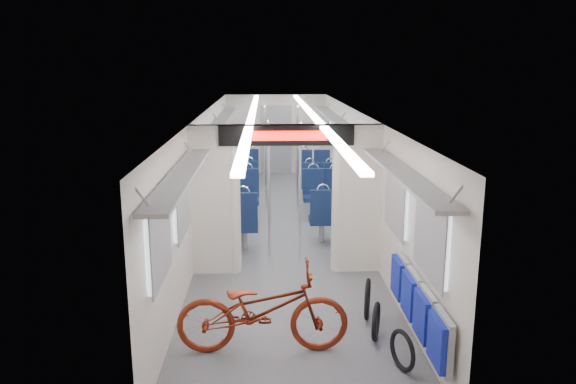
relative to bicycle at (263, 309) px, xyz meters
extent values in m
plane|color=#515456|center=(0.36, 4.51, -0.51)|extent=(12.00, 12.00, 0.00)
cube|color=silver|center=(-1.09, 4.51, 0.64)|extent=(0.02, 12.00, 2.30)
cube|color=silver|center=(1.81, 4.51, 0.64)|extent=(0.02, 12.00, 2.30)
cube|color=silver|center=(0.36, 10.51, 0.64)|extent=(2.90, 0.02, 2.30)
cube|color=silver|center=(0.36, -1.49, 0.64)|extent=(2.90, 0.02, 2.30)
cube|color=silver|center=(0.36, 4.51, 1.79)|extent=(2.90, 12.00, 0.02)
cube|color=white|center=(-0.19, 4.51, 1.76)|extent=(0.12, 11.40, 0.04)
cube|color=white|center=(0.91, 4.51, 1.76)|extent=(0.12, 11.40, 0.04)
cube|color=silver|center=(-0.76, 2.51, 0.49)|extent=(0.65, 0.18, 2.00)
cube|color=silver|center=(1.49, 2.51, 0.49)|extent=(0.65, 0.18, 2.00)
cube|color=silver|center=(0.36, 2.51, 1.64)|extent=(2.90, 0.18, 0.30)
cylinder|color=silver|center=(-0.44, 2.51, 0.49)|extent=(0.20, 0.20, 2.00)
cylinder|color=silver|center=(1.16, 2.51, 0.49)|extent=(0.20, 0.20, 2.00)
cube|color=black|center=(0.36, 2.40, 1.64)|extent=(2.00, 0.03, 0.30)
cube|color=#FF0C07|center=(0.36, 2.37, 1.64)|extent=(1.20, 0.02, 0.14)
cube|color=silver|center=(-1.06, -0.29, 0.89)|extent=(0.04, 1.00, 0.75)
cube|color=silver|center=(1.78, -0.29, 0.89)|extent=(0.04, 1.00, 0.75)
cube|color=silver|center=(-1.06, 1.31, 0.89)|extent=(0.04, 1.00, 0.75)
cube|color=silver|center=(1.78, 1.31, 0.89)|extent=(0.04, 1.00, 0.75)
cube|color=silver|center=(-1.06, 4.01, 0.89)|extent=(0.04, 1.00, 0.75)
cube|color=silver|center=(1.78, 4.01, 0.89)|extent=(0.04, 1.00, 0.75)
cube|color=silver|center=(-1.06, 5.91, 0.89)|extent=(0.04, 1.00, 0.75)
cube|color=silver|center=(1.78, 5.91, 0.89)|extent=(0.04, 1.00, 0.75)
cube|color=silver|center=(-1.06, 7.81, 0.89)|extent=(0.04, 1.00, 0.75)
cube|color=silver|center=(1.78, 7.81, 0.89)|extent=(0.04, 1.00, 0.75)
cube|color=silver|center=(-1.06, 9.61, 0.89)|extent=(0.04, 1.00, 0.75)
cube|color=silver|center=(1.78, 9.61, 0.89)|extent=(0.04, 1.00, 0.75)
cube|color=gray|center=(-0.91, 0.51, 1.44)|extent=(0.30, 3.60, 0.04)
cube|color=gray|center=(1.63, 0.51, 1.44)|extent=(0.30, 3.60, 0.04)
cube|color=gray|center=(-0.91, 6.51, 1.44)|extent=(0.30, 7.60, 0.04)
cube|color=gray|center=(1.63, 6.51, 1.44)|extent=(0.30, 7.60, 0.04)
cube|color=gray|center=(0.36, 10.45, 0.49)|extent=(0.90, 0.05, 2.00)
imported|color=maroon|center=(0.00, 0.00, 0.00)|extent=(1.93, 0.68, 1.01)
cube|color=gray|center=(1.74, -0.95, 0.07)|extent=(0.06, 0.49, 0.56)
cube|color=navy|center=(1.68, -0.95, 0.07)|extent=(0.06, 0.45, 0.47)
cube|color=gray|center=(1.74, -0.40, 0.07)|extent=(0.06, 0.49, 0.56)
cube|color=navy|center=(1.68, -0.40, 0.07)|extent=(0.06, 0.45, 0.47)
cube|color=gray|center=(1.74, 0.15, 0.07)|extent=(0.06, 0.49, 0.56)
cube|color=navy|center=(1.68, 0.15, 0.07)|extent=(0.06, 0.45, 0.47)
cube|color=gray|center=(1.74, 0.70, 0.07)|extent=(0.06, 0.49, 0.56)
cube|color=navy|center=(1.68, 0.70, 0.07)|extent=(0.06, 0.45, 0.47)
torus|color=black|center=(1.48, -0.47, -0.30)|extent=(0.20, 0.45, 0.45)
torus|color=black|center=(1.33, 0.21, -0.30)|extent=(0.20, 0.46, 0.46)
torus|color=black|center=(1.33, 0.77, -0.26)|extent=(0.18, 0.53, 0.53)
cube|color=#0D1A3B|center=(-0.34, 3.61, -0.11)|extent=(0.49, 0.46, 0.10)
cylinder|color=gray|center=(-0.34, 3.61, -0.33)|extent=(0.10, 0.10, 0.35)
cube|color=#0D1A3B|center=(-0.34, 3.42, 0.25)|extent=(0.49, 0.09, 0.60)
torus|color=silver|center=(-0.34, 3.42, 0.55)|extent=(0.25, 0.03, 0.25)
cube|color=#0D1A3B|center=(-0.34, 5.47, -0.11)|extent=(0.49, 0.46, 0.10)
cylinder|color=gray|center=(-0.34, 5.47, -0.33)|extent=(0.10, 0.10, 0.35)
cube|color=#0D1A3B|center=(-0.34, 5.66, 0.25)|extent=(0.49, 0.09, 0.60)
torus|color=silver|center=(-0.34, 5.66, 0.55)|extent=(0.25, 0.03, 0.25)
cube|color=#0D1A3B|center=(-0.81, 3.61, -0.11)|extent=(0.49, 0.46, 0.10)
cylinder|color=gray|center=(-0.81, 3.61, -0.33)|extent=(0.10, 0.10, 0.35)
cube|color=#0D1A3B|center=(-0.81, 3.42, 0.25)|extent=(0.49, 0.09, 0.60)
torus|color=silver|center=(-0.81, 3.42, 0.55)|extent=(0.25, 0.03, 0.25)
cube|color=#0D1A3B|center=(-0.81, 5.47, -0.11)|extent=(0.49, 0.46, 0.10)
cylinder|color=gray|center=(-0.81, 5.47, -0.33)|extent=(0.10, 0.10, 0.35)
cube|color=#0D1A3B|center=(-0.81, 5.66, 0.25)|extent=(0.49, 0.09, 0.60)
torus|color=silver|center=(-0.81, 5.66, 0.55)|extent=(0.25, 0.03, 0.25)
cube|color=#0D1A3B|center=(1.06, 3.97, -0.11)|extent=(0.45, 0.42, 0.10)
cylinder|color=gray|center=(1.06, 3.97, -0.33)|extent=(0.10, 0.10, 0.35)
cube|color=#0D1A3B|center=(1.06, 3.80, 0.22)|extent=(0.45, 0.08, 0.55)
torus|color=silver|center=(1.06, 3.80, 0.50)|extent=(0.23, 0.03, 0.23)
cube|color=#0D1A3B|center=(1.06, 5.68, -0.11)|extent=(0.45, 0.42, 0.10)
cylinder|color=gray|center=(1.06, 5.68, -0.33)|extent=(0.10, 0.10, 0.35)
cube|color=#0D1A3B|center=(1.06, 5.85, 0.22)|extent=(0.45, 0.08, 0.55)
torus|color=silver|center=(1.06, 5.85, 0.50)|extent=(0.23, 0.03, 0.23)
cube|color=#0D1A3B|center=(1.53, 3.97, -0.11)|extent=(0.45, 0.42, 0.10)
cylinder|color=gray|center=(1.53, 3.97, -0.33)|extent=(0.10, 0.10, 0.35)
cube|color=#0D1A3B|center=(1.53, 3.80, 0.22)|extent=(0.45, 0.08, 0.55)
torus|color=silver|center=(1.53, 3.80, 0.50)|extent=(0.23, 0.03, 0.23)
cube|color=#0D1A3B|center=(1.53, 5.68, -0.11)|extent=(0.45, 0.42, 0.10)
cylinder|color=gray|center=(1.53, 5.68, -0.33)|extent=(0.10, 0.10, 0.35)
cube|color=#0D1A3B|center=(1.53, 5.85, 0.22)|extent=(0.45, 0.08, 0.55)
torus|color=silver|center=(1.53, 5.85, 0.50)|extent=(0.23, 0.03, 0.23)
cube|color=#0D1A3B|center=(-0.34, 7.32, -0.11)|extent=(0.41, 0.38, 0.10)
cylinder|color=gray|center=(-0.34, 7.32, -0.33)|extent=(0.10, 0.10, 0.35)
cube|color=#0D1A3B|center=(-0.34, 7.17, 0.19)|extent=(0.41, 0.07, 0.50)
torus|color=silver|center=(-0.34, 7.17, 0.44)|extent=(0.21, 0.03, 0.21)
cube|color=#0D1A3B|center=(-0.34, 8.85, -0.11)|extent=(0.41, 0.38, 0.10)
cylinder|color=gray|center=(-0.34, 8.85, -0.33)|extent=(0.10, 0.10, 0.35)
cube|color=#0D1A3B|center=(-0.34, 9.01, 0.19)|extent=(0.41, 0.07, 0.50)
torus|color=silver|center=(-0.34, 9.01, 0.44)|extent=(0.21, 0.03, 0.21)
cube|color=#0D1A3B|center=(-0.81, 7.32, -0.11)|extent=(0.41, 0.38, 0.10)
cylinder|color=gray|center=(-0.81, 7.32, -0.33)|extent=(0.10, 0.10, 0.35)
cube|color=#0D1A3B|center=(-0.81, 7.17, 0.19)|extent=(0.41, 0.07, 0.50)
torus|color=silver|center=(-0.81, 7.17, 0.44)|extent=(0.21, 0.03, 0.21)
cube|color=#0D1A3B|center=(-0.81, 8.85, -0.11)|extent=(0.41, 0.38, 0.10)
cylinder|color=gray|center=(-0.81, 8.85, -0.33)|extent=(0.10, 0.10, 0.35)
cube|color=#0D1A3B|center=(-0.81, 9.01, 0.19)|extent=(0.41, 0.07, 0.50)
torus|color=silver|center=(-0.81, 9.01, 0.44)|extent=(0.21, 0.03, 0.21)
cube|color=#0D1A3B|center=(1.06, 6.94, -0.11)|extent=(0.42, 0.39, 0.10)
cylinder|color=gray|center=(1.06, 6.94, -0.33)|extent=(0.10, 0.10, 0.35)
cube|color=#0D1A3B|center=(1.06, 6.78, 0.20)|extent=(0.42, 0.08, 0.52)
torus|color=silver|center=(1.06, 6.78, 0.46)|extent=(0.22, 0.03, 0.22)
cube|color=#0D1A3B|center=(1.06, 8.53, -0.11)|extent=(0.42, 0.39, 0.10)
cylinder|color=gray|center=(1.06, 8.53, -0.33)|extent=(0.10, 0.10, 0.35)
cube|color=#0D1A3B|center=(1.06, 8.69, 0.20)|extent=(0.42, 0.08, 0.52)
torus|color=silver|center=(1.06, 8.69, 0.46)|extent=(0.22, 0.03, 0.22)
cube|color=#0D1A3B|center=(1.53, 6.94, -0.11)|extent=(0.42, 0.39, 0.10)
cylinder|color=gray|center=(1.53, 6.94, -0.33)|extent=(0.10, 0.10, 0.35)
cube|color=#0D1A3B|center=(1.53, 6.78, 0.20)|extent=(0.42, 0.08, 0.52)
torus|color=silver|center=(1.53, 6.78, 0.46)|extent=(0.22, 0.03, 0.22)
cube|color=#0D1A3B|center=(1.53, 8.53, -0.11)|extent=(0.42, 0.39, 0.10)
cylinder|color=gray|center=(1.53, 8.53, -0.33)|extent=(0.10, 0.10, 0.35)
cube|color=#0D1A3B|center=(1.53, 8.69, 0.20)|extent=(0.42, 0.08, 0.52)
torus|color=silver|center=(1.53, 8.69, 0.46)|extent=(0.22, 0.03, 0.22)
cylinder|color=silver|center=(0.10, 3.19, 0.64)|extent=(0.05, 0.05, 2.30)
cylinder|color=silver|center=(0.60, 2.91, 0.64)|extent=(0.04, 0.04, 2.30)
cylinder|color=silver|center=(0.05, 6.31, 0.64)|extent=(0.04, 0.04, 2.30)
cylinder|color=silver|center=(0.75, 6.34, 0.64)|extent=(0.05, 0.05, 2.30)
camera|label=1|loc=(0.05, -5.82, 2.70)|focal=35.00mm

